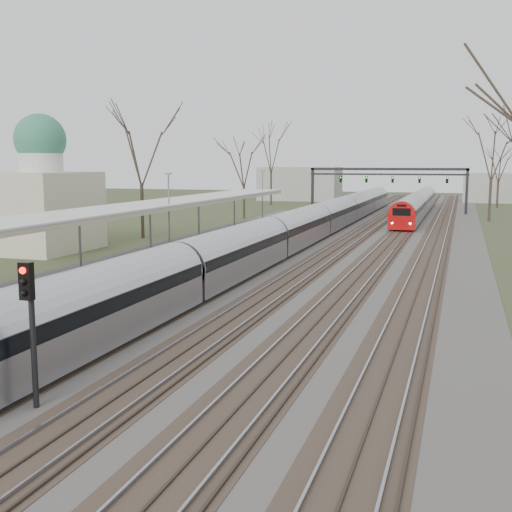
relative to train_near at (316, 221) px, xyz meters
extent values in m
cube|color=#474442|center=(2.50, 1.24, -1.43)|extent=(24.00, 160.00, 0.10)
cube|color=#4C3828|center=(-3.50, 1.24, -1.39)|extent=(2.60, 160.00, 0.06)
cube|color=gray|center=(-4.22, 1.24, -1.32)|extent=(0.07, 160.00, 0.12)
cube|color=gray|center=(-2.78, 1.24, -1.32)|extent=(0.07, 160.00, 0.12)
cube|color=#4C3828|center=(0.00, 1.24, -1.39)|extent=(2.60, 160.00, 0.06)
cube|color=gray|center=(-0.72, 1.24, -1.32)|extent=(0.07, 160.00, 0.12)
cube|color=gray|center=(0.72, 1.24, -1.32)|extent=(0.07, 160.00, 0.12)
cube|color=#4C3828|center=(3.50, 1.24, -1.39)|extent=(2.60, 160.00, 0.06)
cube|color=gray|center=(2.78, 1.24, -1.32)|extent=(0.07, 160.00, 0.12)
cube|color=gray|center=(4.22, 1.24, -1.32)|extent=(0.07, 160.00, 0.12)
cube|color=#4C3828|center=(7.00, 1.24, -1.39)|extent=(2.60, 160.00, 0.06)
cube|color=gray|center=(6.28, 1.24, -1.32)|extent=(0.07, 160.00, 0.12)
cube|color=gray|center=(7.72, 1.24, -1.32)|extent=(0.07, 160.00, 0.12)
cube|color=#4C3828|center=(10.50, 1.24, -1.39)|extent=(2.60, 160.00, 0.06)
cube|color=gray|center=(9.78, 1.24, -1.32)|extent=(0.07, 160.00, 0.12)
cube|color=gray|center=(11.22, 1.24, -1.32)|extent=(0.07, 160.00, 0.12)
cube|color=#9E9B93|center=(-6.55, -16.26, -0.98)|extent=(3.50, 69.00, 1.00)
cylinder|color=slate|center=(-6.55, -27.76, 1.02)|extent=(0.14, 0.14, 3.00)
cylinder|color=slate|center=(-6.55, -19.76, 1.02)|extent=(0.14, 0.14, 3.00)
cylinder|color=slate|center=(-6.55, -11.76, 1.02)|extent=(0.14, 0.14, 3.00)
cylinder|color=slate|center=(-6.55, -3.76, 1.02)|extent=(0.14, 0.14, 3.00)
cube|color=silver|center=(-6.55, -20.76, 2.57)|extent=(4.10, 50.00, 0.12)
cube|color=#BCB291|center=(-6.55, -20.76, 2.40)|extent=(4.10, 50.00, 0.25)
cube|color=beige|center=(-19.50, -15.76, 1.52)|extent=(10.00, 8.00, 6.00)
cylinder|color=silver|center=(-17.50, -15.76, 5.72)|extent=(3.20, 3.20, 2.50)
sphere|color=#317B55|center=(-17.50, -15.76, 6.92)|extent=(3.80, 3.80, 3.80)
cube|color=black|center=(-7.50, 31.24, 1.52)|extent=(0.35, 0.35, 6.00)
cube|color=black|center=(13.00, 31.24, 1.52)|extent=(0.35, 0.35, 6.00)
cube|color=black|center=(2.75, 31.24, 4.42)|extent=(21.00, 0.35, 0.35)
cube|color=black|center=(2.75, 31.24, 3.72)|extent=(21.00, 0.25, 0.25)
cube|color=black|center=(-3.50, 31.04, 3.02)|extent=(0.32, 0.22, 0.85)
sphere|color=#0CFF19|center=(-3.50, 30.90, 3.27)|extent=(0.16, 0.16, 0.16)
cube|color=black|center=(0.00, 31.04, 3.02)|extent=(0.32, 0.22, 0.85)
sphere|color=#0CFF19|center=(0.00, 30.90, 3.27)|extent=(0.16, 0.16, 0.16)
cube|color=black|center=(3.50, 31.04, 3.02)|extent=(0.32, 0.22, 0.85)
sphere|color=#0CFF19|center=(3.50, 30.90, 3.27)|extent=(0.16, 0.16, 0.16)
cube|color=black|center=(7.00, 31.04, 3.02)|extent=(0.32, 0.22, 0.85)
sphere|color=#0CFF19|center=(7.00, 30.90, 3.27)|extent=(0.16, 0.16, 0.16)
cube|color=black|center=(10.50, 31.04, 3.02)|extent=(0.32, 0.22, 0.85)
sphere|color=#0CFF19|center=(10.50, 30.90, 3.27)|extent=(0.16, 0.16, 0.16)
cylinder|color=#2D231C|center=(-14.50, -5.76, 1.00)|extent=(0.30, 0.30, 4.95)
cube|color=#A0A2A9|center=(0.00, 0.24, -0.38)|extent=(2.55, 90.00, 1.60)
cylinder|color=#A0A2A9|center=(0.00, 0.24, 0.27)|extent=(2.60, 89.70, 2.60)
cube|color=black|center=(0.00, 0.24, 0.37)|extent=(2.62, 89.40, 0.55)
cube|color=black|center=(0.00, 0.24, -1.30)|extent=(1.80, 89.00, 0.35)
cube|color=#A0A2A9|center=(7.00, 28.56, -0.38)|extent=(2.55, 45.00, 1.60)
cylinder|color=#A0A2A9|center=(7.00, 28.56, 0.27)|extent=(2.60, 44.70, 2.60)
cube|color=black|center=(7.00, 28.56, 0.37)|extent=(2.62, 44.40, 0.55)
cube|color=#C00A0B|center=(7.00, 6.16, -0.43)|extent=(2.55, 0.50, 1.50)
cylinder|color=#C00A0B|center=(7.00, 6.21, 0.27)|extent=(2.60, 0.60, 2.60)
cube|color=black|center=(7.00, 5.94, 0.57)|extent=(1.70, 0.12, 0.70)
sphere|color=white|center=(6.15, 5.96, -0.53)|extent=(0.22, 0.22, 0.22)
sphere|color=white|center=(7.85, 5.96, -0.53)|extent=(0.22, 0.22, 0.22)
cube|color=black|center=(7.00, 28.56, -1.30)|extent=(1.80, 44.00, 0.35)
cylinder|color=black|center=(1.75, -42.76, 0.52)|extent=(0.16, 0.16, 4.00)
cube|color=black|center=(1.75, -42.91, 2.12)|extent=(0.35, 0.22, 1.00)
sphere|color=#FF0C05|center=(1.75, -43.04, 2.42)|extent=(0.18, 0.18, 0.18)
camera|label=1|loc=(12.49, -56.74, 5.16)|focal=45.00mm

